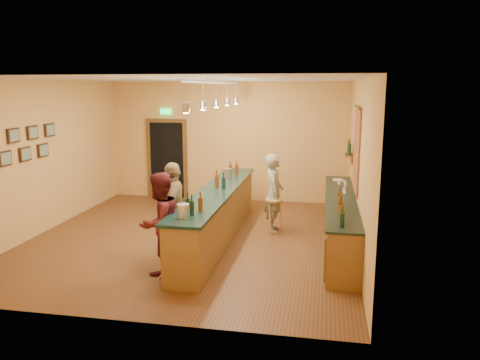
% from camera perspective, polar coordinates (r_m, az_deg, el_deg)
% --- Properties ---
extents(floor, '(7.00, 7.00, 0.00)m').
position_cam_1_polar(floor, '(9.73, -5.86, -7.09)').
color(floor, '#542F18').
rests_on(floor, ground).
extents(ceiling, '(6.50, 7.00, 0.02)m').
position_cam_1_polar(ceiling, '(9.24, -6.26, 12.10)').
color(ceiling, silver).
rests_on(ceiling, wall_back).
extents(wall_back, '(6.50, 0.02, 3.20)m').
position_cam_1_polar(wall_back, '(12.72, -1.60, 4.68)').
color(wall_back, '#E2B255').
rests_on(wall_back, floor).
extents(wall_front, '(6.50, 0.02, 3.20)m').
position_cam_1_polar(wall_front, '(6.14, -15.28, -2.82)').
color(wall_front, '#E2B255').
rests_on(wall_front, floor).
extents(wall_left, '(0.02, 7.00, 3.20)m').
position_cam_1_polar(wall_left, '(10.73, -22.97, 2.57)').
color(wall_left, '#E2B255').
rests_on(wall_left, floor).
extents(wall_right, '(0.02, 7.00, 3.20)m').
position_cam_1_polar(wall_right, '(9.00, 14.24, 1.62)').
color(wall_right, '#E2B255').
rests_on(wall_right, floor).
extents(doorway, '(1.15, 0.09, 2.48)m').
position_cam_1_polar(doorway, '(13.21, -8.86, 2.73)').
color(doorway, black).
rests_on(doorway, wall_back).
extents(tapestry, '(0.03, 1.40, 1.60)m').
position_cam_1_polar(tapestry, '(9.35, 14.03, 3.53)').
color(tapestry, maroon).
rests_on(tapestry, wall_right).
extents(bottle_shelf, '(0.17, 0.55, 0.54)m').
position_cam_1_polar(bottle_shelf, '(10.86, 13.21, 3.62)').
color(bottle_shelf, '#553D19').
rests_on(bottle_shelf, wall_right).
extents(picture_grid, '(0.06, 2.20, 0.70)m').
position_cam_1_polar(picture_grid, '(10.05, -25.26, 3.88)').
color(picture_grid, '#382111').
rests_on(picture_grid, wall_left).
extents(back_counter, '(0.60, 4.55, 1.27)m').
position_cam_1_polar(back_counter, '(9.40, 12.13, -4.85)').
color(back_counter, olive).
rests_on(back_counter, floor).
extents(tasting_bar, '(0.73, 5.10, 1.38)m').
position_cam_1_polar(tasting_bar, '(9.42, -2.79, -3.81)').
color(tasting_bar, olive).
rests_on(tasting_bar, floor).
extents(pendant_track, '(0.11, 4.60, 0.50)m').
position_cam_1_polar(pendant_track, '(9.10, -2.92, 10.80)').
color(pendant_track, silver).
rests_on(pendant_track, ceiling).
extents(bartender, '(0.46, 0.64, 1.67)m').
position_cam_1_polar(bartender, '(9.99, 4.17, -1.60)').
color(bartender, gray).
rests_on(bartender, floor).
extents(customer_a, '(0.91, 1.01, 1.70)m').
position_cam_1_polar(customer_a, '(7.83, -9.77, -5.24)').
color(customer_a, '#59191E').
rests_on(customer_a, floor).
extents(customer_b, '(0.63, 1.09, 1.76)m').
position_cam_1_polar(customer_b, '(8.50, -8.06, -3.68)').
color(customer_b, '#997A51').
rests_on(customer_b, floor).
extents(bar_stool, '(0.36, 0.36, 0.75)m').
position_cam_1_polar(bar_stool, '(9.86, 4.18, -3.16)').
color(bar_stool, '#966D43').
rests_on(bar_stool, floor).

